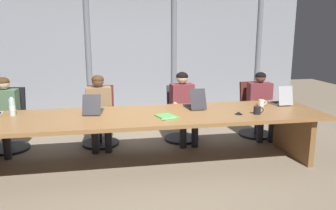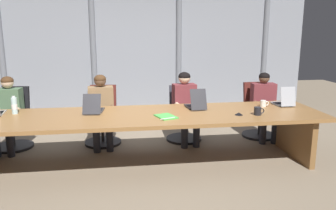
% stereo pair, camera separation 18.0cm
% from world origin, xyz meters
% --- Properties ---
extents(ground_plane, '(14.63, 14.63, 0.00)m').
position_xyz_m(ground_plane, '(0.00, 0.00, 0.00)').
color(ground_plane, '#7F705B').
extents(conference_table, '(4.87, 1.19, 0.73)m').
position_xyz_m(conference_table, '(0.00, 0.00, 0.61)').
color(conference_table, olive).
rests_on(conference_table, ground_plane).
extents(curtain_backdrop, '(7.31, 0.17, 2.94)m').
position_xyz_m(curtain_backdrop, '(0.00, 2.70, 1.47)').
color(curtain_backdrop, gray).
rests_on(curtain_backdrop, ground_plane).
extents(laptop_left_mid, '(0.29, 0.45, 0.28)m').
position_xyz_m(laptop_left_mid, '(-0.73, 0.23, 0.78)').
color(laptop_left_mid, '#2D2D33').
rests_on(laptop_left_mid, conference_table).
extents(laptop_center, '(0.26, 0.45, 0.30)m').
position_xyz_m(laptop_center, '(0.73, 0.27, 0.79)').
color(laptop_center, '#2D2D33').
rests_on(laptop_center, conference_table).
extents(laptop_right_mid, '(0.23, 0.37, 0.30)m').
position_xyz_m(laptop_right_mid, '(2.10, 0.26, 0.79)').
color(laptop_right_mid, '#A8ADB7').
rests_on(laptop_right_mid, conference_table).
extents(office_chair_left_end, '(0.60, 0.61, 0.96)m').
position_xyz_m(office_chair_left_end, '(-2.07, 1.06, 0.36)').
color(office_chair_left_end, black).
rests_on(office_chair_left_end, ground_plane).
extents(office_chair_left_mid, '(0.60, 0.60, 0.96)m').
position_xyz_m(office_chair_left_mid, '(-0.66, 1.06, 0.36)').
color(office_chair_left_mid, '#511E19').
rests_on(office_chair_left_mid, ground_plane).
extents(office_chair_center, '(0.60, 0.60, 0.92)m').
position_xyz_m(office_chair_center, '(0.70, 1.06, 0.35)').
color(office_chair_center, '#2D2D38').
rests_on(office_chair_center, ground_plane).
extents(office_chair_right_mid, '(0.60, 0.60, 0.95)m').
position_xyz_m(office_chair_right_mid, '(2.06, 1.06, 0.36)').
color(office_chair_right_mid, '#511E19').
rests_on(office_chair_right_mid, ground_plane).
extents(person_left_end, '(0.41, 0.57, 1.16)m').
position_xyz_m(person_left_end, '(-2.08, 0.90, 0.66)').
color(person_left_end, '#4C6B4C').
rests_on(person_left_end, ground_plane).
extents(person_left_mid, '(0.43, 0.57, 1.16)m').
position_xyz_m(person_left_mid, '(-0.66, 0.90, 0.66)').
color(person_left_mid, olive).
rests_on(person_left_mid, ground_plane).
extents(person_center, '(0.42, 0.57, 1.18)m').
position_xyz_m(person_center, '(0.71, 0.90, 0.67)').
color(person_center, brown).
rests_on(person_center, ground_plane).
extents(person_right_mid, '(0.44, 0.57, 1.14)m').
position_xyz_m(person_right_mid, '(2.09, 0.90, 0.65)').
color(person_right_mid, brown).
rests_on(person_right_mid, ground_plane).
extents(water_bottle_primary, '(0.08, 0.08, 0.25)m').
position_xyz_m(water_bottle_primary, '(-1.80, 0.29, 0.84)').
color(water_bottle_primary, silver).
rests_on(water_bottle_primary, conference_table).
extents(coffee_mug_near, '(0.15, 0.10, 0.11)m').
position_xyz_m(coffee_mug_near, '(1.47, -0.25, 0.79)').
color(coffee_mug_near, black).
rests_on(coffee_mug_near, conference_table).
extents(coffee_mug_far, '(0.13, 0.08, 0.10)m').
position_xyz_m(coffee_mug_far, '(1.76, 0.22, 0.78)').
color(coffee_mug_far, white).
rests_on(coffee_mug_far, conference_table).
extents(conference_mic_middle, '(0.11, 0.11, 0.03)m').
position_xyz_m(conference_mic_middle, '(1.22, -0.22, 0.75)').
color(conference_mic_middle, black).
rests_on(conference_mic_middle, conference_table).
extents(spiral_notepad, '(0.31, 0.36, 0.03)m').
position_xyz_m(spiral_notepad, '(0.23, -0.19, 0.74)').
color(spiral_notepad, '#4CB74C').
rests_on(spiral_notepad, conference_table).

